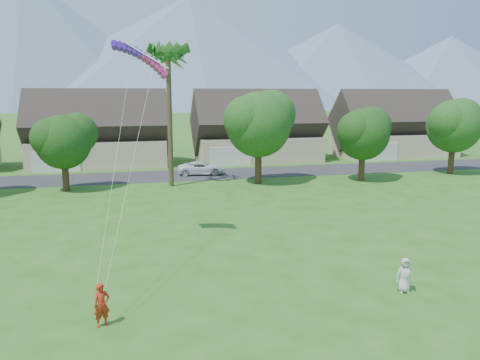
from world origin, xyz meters
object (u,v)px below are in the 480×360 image
object	(u,v)px
watcher	(405,275)
parked_car	(201,168)
parafoil_kite	(142,56)
kite_flyer	(102,305)

from	to	relation	value
watcher	parked_car	size ratio (longest dim) A/B	0.31
watcher	parked_car	world-z (taller)	watcher
parked_car	parafoil_kite	size ratio (longest dim) A/B	1.50
watcher	parafoil_kite	world-z (taller)	parafoil_kite
watcher	parafoil_kite	xyz separation A→B (m)	(-10.19, 9.04, 9.42)
watcher	parked_car	xyz separation A→B (m)	(-3.91, 30.89, -0.08)
parked_car	parafoil_kite	distance (m)	24.64
kite_flyer	parafoil_kite	bearing A→B (deg)	54.64
parafoil_kite	parked_car	bearing A→B (deg)	78.62
parked_car	parafoil_kite	xyz separation A→B (m)	(-6.28, -21.85, 9.50)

